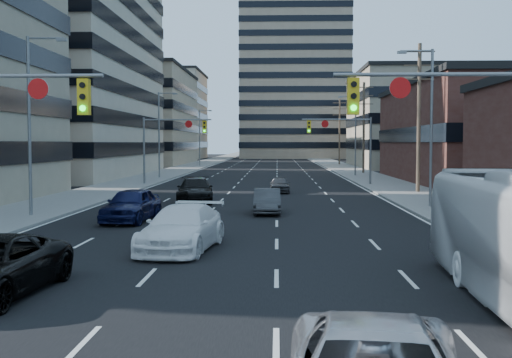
{
  "coord_description": "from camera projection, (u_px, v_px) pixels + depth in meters",
  "views": [
    {
      "loc": [
        1.81,
        -11.51,
        3.75
      ],
      "look_at": [
        0.91,
        15.9,
        2.2
      ],
      "focal_mm": 45.0,
      "sensor_mm": 36.0,
      "label": 1
    }
  ],
  "objects": [
    {
      "name": "ground",
      "position": [
        178.0,
        347.0,
        11.76
      ],
      "size": [
        400.0,
        400.0,
        0.0
      ],
      "primitive_type": "plane",
      "color": "black",
      "rests_on": "ground"
    },
    {
      "name": "road_surface",
      "position": [
        269.0,
        160.0,
        141.48
      ],
      "size": [
        18.0,
        300.0,
        0.02
      ],
      "primitive_type": "cube",
      "color": "black",
      "rests_on": "ground"
    },
    {
      "name": "sidewalk_left",
      "position": [
        217.0,
        159.0,
        141.85
      ],
      "size": [
        5.0,
        300.0,
        0.15
      ],
      "primitive_type": "cube",
      "color": "slate",
      "rests_on": "ground"
    },
    {
      "name": "sidewalk_right",
      "position": [
        321.0,
        160.0,
        141.1
      ],
      "size": [
        5.0,
        300.0,
        0.15
      ],
      "primitive_type": "cube",
      "color": "slate",
      "rests_on": "ground"
    },
    {
      "name": "office_left_mid",
      "position": [
        20.0,
        51.0,
        71.73
      ],
      "size": [
        26.0,
        34.0,
        28.0
      ],
      "primitive_type": "cube",
      "color": "#ADA089",
      "rests_on": "ground"
    },
    {
      "name": "office_left_far",
      "position": [
        129.0,
        118.0,
        111.88
      ],
      "size": [
        20.0,
        30.0,
        16.0
      ],
      "primitive_type": "cube",
      "color": "gray",
      "rests_on": "ground"
    },
    {
      "name": "storefront_right_mid",
      "position": [
        512.0,
        135.0,
        60.61
      ],
      "size": [
        20.0,
        30.0,
        9.0
      ],
      "primitive_type": "cube",
      "color": "#472119",
      "rests_on": "ground"
    },
    {
      "name": "office_right_far",
      "position": [
        428.0,
        122.0,
        98.35
      ],
      "size": [
        22.0,
        28.0,
        14.0
      ],
      "primitive_type": "cube",
      "color": "gray",
      "rests_on": "ground"
    },
    {
      "name": "apartment_tower",
      "position": [
        294.0,
        41.0,
        159.6
      ],
      "size": [
        26.0,
        26.0,
        58.0
      ],
      "primitive_type": "cube",
      "color": "gray",
      "rests_on": "ground"
    },
    {
      "name": "bg_block_left",
      "position": [
        151.0,
        116.0,
        151.82
      ],
      "size": [
        24.0,
        24.0,
        20.0
      ],
      "primitive_type": "cube",
      "color": "#ADA089",
      "rests_on": "ground"
    },
    {
      "name": "bg_block_right",
      "position": [
        415.0,
        133.0,
        140.09
      ],
      "size": [
        22.0,
        22.0,
        12.0
      ],
      "primitive_type": "cube",
      "color": "gray",
      "rests_on": "ground"
    },
    {
      "name": "signal_near_right",
      "position": [
        465.0,
        124.0,
        19.25
      ],
      "size": [
        6.59,
        0.33,
        6.0
      ],
      "color": "slate",
      "rests_on": "ground"
    },
    {
      "name": "signal_far_left",
      "position": [
        170.0,
        137.0,
        56.67
      ],
      "size": [
        6.09,
        0.33,
        6.0
      ],
      "color": "slate",
      "rests_on": "ground"
    },
    {
      "name": "signal_far_right",
      "position": [
        344.0,
        137.0,
        56.16
      ],
      "size": [
        6.09,
        0.33,
        6.0
      ],
      "color": "slate",
      "rests_on": "ground"
    },
    {
      "name": "utility_pole_block",
      "position": [
        419.0,
        115.0,
        46.95
      ],
      "size": [
        2.2,
        0.28,
        11.0
      ],
      "color": "#4C3D2D",
      "rests_on": "ground"
    },
    {
      "name": "utility_pole_midblock",
      "position": [
        364.0,
        126.0,
        76.89
      ],
      "size": [
        2.2,
        0.28,
        11.0
      ],
      "color": "#4C3D2D",
      "rests_on": "ground"
    },
    {
      "name": "utility_pole_distant",
      "position": [
        339.0,
        131.0,
        106.82
      ],
      "size": [
        2.2,
        0.28,
        11.0
      ],
      "color": "#4C3D2D",
      "rests_on": "ground"
    },
    {
      "name": "streetlight_left_near",
      "position": [
        32.0,
        117.0,
        31.77
      ],
      "size": [
        2.03,
        0.22,
        9.0
      ],
      "color": "slate",
      "rests_on": "ground"
    },
    {
      "name": "streetlight_left_mid",
      "position": [
        161.0,
        130.0,
        66.7
      ],
      "size": [
        2.03,
        0.22,
        9.0
      ],
      "color": "slate",
      "rests_on": "ground"
    },
    {
      "name": "streetlight_left_far",
      "position": [
        201.0,
        135.0,
        101.62
      ],
      "size": [
        2.03,
        0.22,
        9.0
      ],
      "color": "slate",
      "rests_on": "ground"
    },
    {
      "name": "streetlight_right_near",
      "position": [
        429.0,
        120.0,
        36.08
      ],
      "size": [
        2.03,
        0.22,
        9.0
      ],
      "color": "slate",
      "rests_on": "ground"
    },
    {
      "name": "streetlight_right_far",
      "position": [
        354.0,
        131.0,
        71.0
      ],
      "size": [
        2.03,
        0.22,
        9.0
      ],
      "color": "slate",
      "rests_on": "ground"
    },
    {
      "name": "white_van",
      "position": [
        182.0,
        228.0,
        22.27
      ],
      "size": [
        2.87,
        5.64,
        1.57
      ],
      "primitive_type": "imported",
      "rotation": [
        0.0,
        0.0,
        -0.13
      ],
      "color": "white",
      "rests_on": "ground"
    },
    {
      "name": "sedan_blue",
      "position": [
        131.0,
        205.0,
        30.35
      ],
      "size": [
        2.38,
        4.93,
        1.62
      ],
      "primitive_type": "imported",
      "rotation": [
        0.0,
        0.0,
        -0.1
      ],
      "color": "#0E1238",
      "rests_on": "ground"
    },
    {
      "name": "sedan_grey_center",
      "position": [
        267.0,
        201.0,
        33.94
      ],
      "size": [
        1.47,
        4.03,
        1.32
      ],
      "primitive_type": "imported",
      "rotation": [
        0.0,
        0.0,
        0.02
      ],
      "color": "#393A3C",
      "rests_on": "ground"
    },
    {
      "name": "sedan_black_far",
      "position": [
        195.0,
        190.0,
        39.9
      ],
      "size": [
        2.8,
        5.63,
        1.57
      ],
      "primitive_type": "imported",
      "rotation": [
        0.0,
        0.0,
        0.11
      ],
      "color": "black",
      "rests_on": "ground"
    },
    {
      "name": "sedan_grey_right",
      "position": [
        280.0,
        185.0,
        48.02
      ],
      "size": [
        1.49,
        3.59,
        1.22
      ],
      "primitive_type": "imported",
      "rotation": [
        0.0,
        0.0,
        0.02
      ],
      "color": "#363739",
      "rests_on": "ground"
    }
  ]
}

